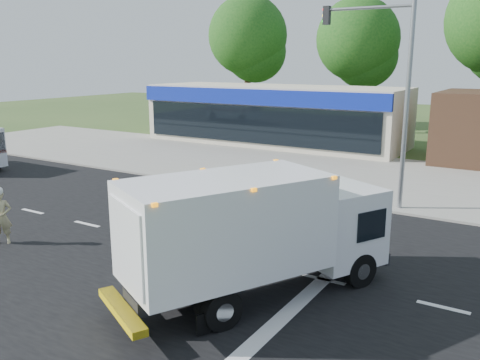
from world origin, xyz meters
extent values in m
plane|color=#385123|center=(0.00, 0.00, 0.00)|extent=(120.00, 120.00, 0.00)
cube|color=black|center=(0.00, 0.00, 0.00)|extent=(60.00, 14.00, 0.02)
cube|color=gray|center=(0.00, 8.20, 0.06)|extent=(60.00, 2.40, 0.12)
cube|color=gray|center=(0.00, 14.00, 0.01)|extent=(60.00, 9.00, 0.02)
cube|color=silver|center=(-9.00, 0.00, 0.02)|extent=(1.20, 0.15, 0.01)
cube|color=silver|center=(-6.00, 0.00, 0.02)|extent=(1.20, 0.15, 0.01)
cube|color=silver|center=(-3.00, 0.00, 0.02)|extent=(1.20, 0.15, 0.01)
cube|color=silver|center=(0.00, 0.00, 0.02)|extent=(1.20, 0.15, 0.01)
cube|color=silver|center=(3.00, 0.00, 0.02)|extent=(1.20, 0.15, 0.01)
cube|color=silver|center=(6.00, 0.00, 0.02)|extent=(1.20, 0.15, 0.01)
cube|color=silver|center=(3.00, -3.00, 0.02)|extent=(0.40, 7.00, 0.01)
cube|color=black|center=(1.56, -2.50, 0.66)|extent=(3.01, 4.64, 0.33)
cube|color=white|center=(3.10, 0.48, 1.47)|extent=(2.68, 2.61, 1.99)
cube|color=black|center=(3.52, 1.28, 1.66)|extent=(1.66, 0.95, 0.85)
cube|color=white|center=(1.56, -2.50, 1.99)|extent=(4.19, 5.24, 2.22)
cube|color=silver|center=(0.47, -4.62, 1.94)|extent=(1.71, 0.92, 1.80)
cube|color=yellow|center=(0.39, -4.77, 0.52)|extent=(2.17, 1.34, 0.17)
cube|color=orange|center=(1.56, -2.50, 3.07)|extent=(4.13, 5.09, 0.08)
cylinder|color=black|center=(2.33, 0.93, 0.45)|extent=(0.67, 0.94, 0.91)
cylinder|color=black|center=(3.92, 0.11, 0.45)|extent=(0.67, 0.94, 0.91)
cylinder|color=black|center=(0.42, -2.66, 0.45)|extent=(0.67, 0.94, 0.91)
cylinder|color=black|center=(2.10, -3.53, 0.45)|extent=(0.67, 0.94, 0.91)
imported|color=tan|center=(-6.75, -2.73, 0.88)|extent=(0.74, 0.75, 1.75)
cube|color=beige|center=(-9.00, 20.00, 2.00)|extent=(18.00, 6.00, 4.00)
cube|color=#0F229C|center=(-9.00, 16.95, 3.40)|extent=(18.00, 0.30, 1.00)
cube|color=black|center=(-9.00, 16.95, 1.60)|extent=(17.00, 0.12, 2.40)
cylinder|color=gray|center=(3.00, 7.60, 4.00)|extent=(0.18, 0.18, 8.00)
cylinder|color=gray|center=(1.30, 7.60, 7.60)|extent=(3.40, 0.12, 0.12)
cube|color=black|center=(-0.30, 7.60, 7.40)|extent=(0.25, 0.25, 0.70)
cylinder|color=#332114|center=(-16.00, 28.00, 3.67)|extent=(0.56, 0.56, 7.35)
sphere|color=#164814|center=(-16.00, 28.00, 7.88)|extent=(6.93, 6.93, 6.93)
sphere|color=#164814|center=(-15.50, 28.50, 6.51)|extent=(5.46, 5.46, 5.46)
cylinder|color=#332114|center=(-6.00, 28.00, 3.43)|extent=(0.56, 0.56, 6.86)
sphere|color=#164814|center=(-6.00, 28.00, 7.35)|extent=(6.47, 6.47, 6.47)
sphere|color=#164814|center=(-5.50, 28.50, 6.08)|extent=(5.10, 5.10, 5.10)
camera|label=1|loc=(7.64, -11.81, 5.65)|focal=38.00mm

